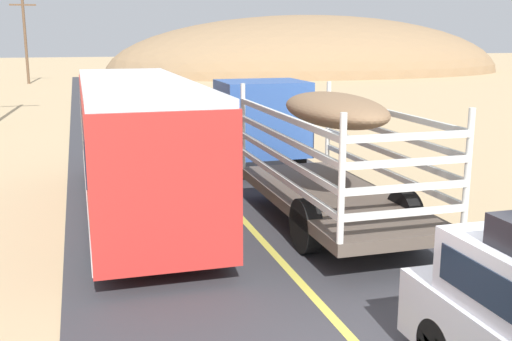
# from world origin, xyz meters

# --- Properties ---
(livestock_truck) EXTENTS (2.53, 9.70, 3.02)m
(livestock_truck) POSITION_xyz_m (1.72, 9.27, 1.79)
(livestock_truck) COLOR #3359A5
(livestock_truck) RESTS_ON road_surface
(bus) EXTENTS (2.54, 10.00, 3.21)m
(bus) POSITION_xyz_m (-2.24, 8.51, 1.75)
(bus) COLOR red
(bus) RESTS_ON road_surface
(car_far) EXTENTS (1.80, 4.40, 1.46)m
(car_far) POSITION_xyz_m (1.59, 36.62, 0.69)
(car_far) COLOR black
(car_far) RESTS_ON road_surface
(power_pole_far) EXTENTS (2.20, 0.24, 7.38)m
(power_pole_far) POSITION_xyz_m (-7.69, 52.23, 3.97)
(power_pole_far) COLOR brown
(power_pole_far) RESTS_ON ground
(distant_hill) EXTENTS (46.18, 25.21, 12.87)m
(distant_hill) POSITION_xyz_m (22.26, 60.61, 0.00)
(distant_hill) COLOR #957553
(distant_hill) RESTS_ON ground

